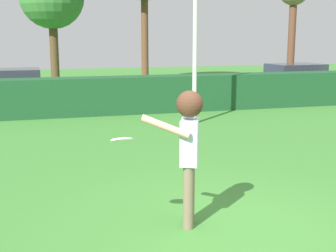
{
  "coord_description": "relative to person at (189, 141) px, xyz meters",
  "views": [
    {
      "loc": [
        -2.32,
        -5.17,
        2.48
      ],
      "look_at": [
        -0.47,
        1.35,
        1.15
      ],
      "focal_mm": 50.04,
      "sensor_mm": 36.0,
      "label": 1
    }
  ],
  "objects": [
    {
      "name": "frisbee",
      "position": [
        -0.87,
        -0.06,
        0.08
      ],
      "size": [
        0.27,
        0.26,
        0.11
      ],
      "color": "white"
    },
    {
      "name": "hedge_row",
      "position": [
        0.48,
        9.11,
        -0.56
      ],
      "size": [
        21.75,
        0.9,
        1.17
      ],
      "primitive_type": "cube",
      "color": "#1B4926",
      "rests_on": "ground"
    },
    {
      "name": "lamppost",
      "position": [
        2.43,
        6.8,
        2.23
      ],
      "size": [
        0.24,
        0.24,
        6.12
      ],
      "color": "silver",
      "rests_on": "ground"
    },
    {
      "name": "parked_car_blue",
      "position": [
        8.89,
        12.3,
        -0.46
      ],
      "size": [
        4.32,
        2.06,
        1.25
      ],
      "color": "#263FA5",
      "rests_on": "ground"
    },
    {
      "name": "person",
      "position": [
        0.0,
        0.0,
        0.0
      ],
      "size": [
        0.82,
        0.53,
        1.79
      ],
      "color": "#786650",
      "rests_on": "ground"
    },
    {
      "name": "parked_car_green",
      "position": [
        -2.77,
        12.4,
        -0.46
      ],
      "size": [
        4.22,
        1.84,
        1.25
      ],
      "color": "#1E6633",
      "rests_on": "ground"
    },
    {
      "name": "ground_plane",
      "position": [
        0.48,
        -0.36,
        -1.15
      ],
      "size": [
        60.0,
        60.0,
        0.0
      ],
      "primitive_type": "plane",
      "color": "#3C7B30"
    }
  ]
}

